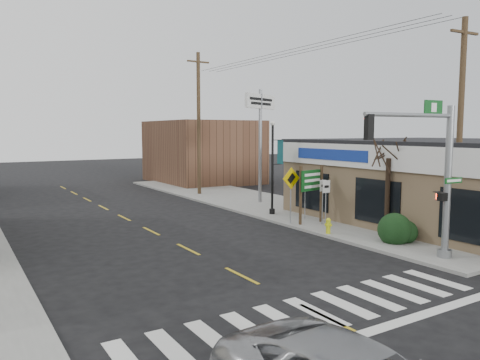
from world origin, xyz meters
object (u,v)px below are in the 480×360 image
traffic_signal_pole (437,166)px  utility_pole_near (460,130)px  guide_sign (312,186)px  dance_center_sign (260,118)px  utility_pole_far (199,122)px  lamp_post (273,160)px  fire_hydrant (328,225)px  bare_tree (389,144)px

traffic_signal_pole → utility_pole_near: 3.15m
guide_sign → dance_center_sign: dance_center_sign is taller
dance_center_sign → utility_pole_far: utility_pole_far is taller
lamp_post → utility_pole_near: (2.11, -9.55, 1.61)m
dance_center_sign → utility_pole_far: bearing=80.0°
traffic_signal_pole → utility_pole_far: 20.28m
dance_center_sign → utility_pole_far: (-1.50, 5.66, -0.18)m
lamp_post → utility_pole_near: 9.91m
traffic_signal_pole → utility_pole_near: size_ratio=0.63×
guide_sign → fire_hydrant: guide_sign is taller
traffic_signal_pole → utility_pole_far: bearing=91.3°
guide_sign → fire_hydrant: (-0.90, -2.21, -1.46)m
guide_sign → bare_tree: 4.44m
traffic_signal_pole → dance_center_sign: 14.86m
utility_pole_far → traffic_signal_pole: bearing=-96.0°
lamp_post → utility_pole_near: bearing=-70.9°
traffic_signal_pole → utility_pole_near: bearing=23.9°
guide_sign → fire_hydrant: size_ratio=4.07×
guide_sign → dance_center_sign: (1.80, 7.14, 3.52)m
bare_tree → utility_pole_far: (-0.81, 16.54, 1.20)m
utility_pole_near → guide_sign: bearing=111.4°
traffic_signal_pole → dance_center_sign: dance_center_sign is taller
fire_hydrant → lamp_post: lamp_post is taller
utility_pole_far → guide_sign: bearing=-94.6°
guide_sign → bare_tree: size_ratio=0.56×
bare_tree → utility_pole_far: 16.60m
lamp_post → dance_center_sign: bearing=71.8°
utility_pole_near → utility_pole_far: bearing=98.7°
traffic_signal_pole → fire_hydrant: (-0.24, 5.15, -2.95)m
utility_pole_near → dance_center_sign: bearing=94.6°
guide_sign → lamp_post: 3.36m
lamp_post → utility_pole_far: bearing=94.6°
traffic_signal_pole → guide_sign: traffic_signal_pole is taller
traffic_signal_pole → guide_sign: bearing=88.9°
dance_center_sign → bare_tree: 10.99m
guide_sign → dance_center_sign: bearing=63.8°
dance_center_sign → utility_pole_near: size_ratio=0.81×
utility_pole_near → utility_pole_far: utility_pole_far is taller
guide_sign → utility_pole_near: 7.24m
traffic_signal_pole → utility_pole_far: (0.96, 20.17, 1.85)m
utility_pole_far → dance_center_sign: bearing=-78.4°
fire_hydrant → utility_pole_far: (1.20, 15.02, 4.80)m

